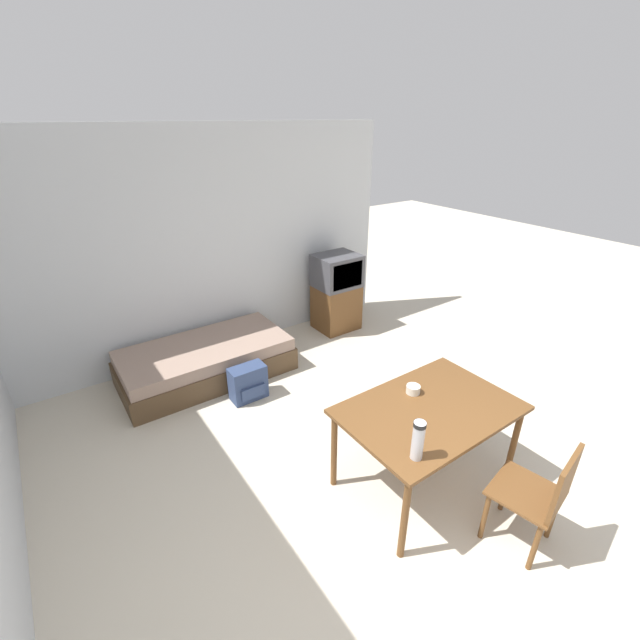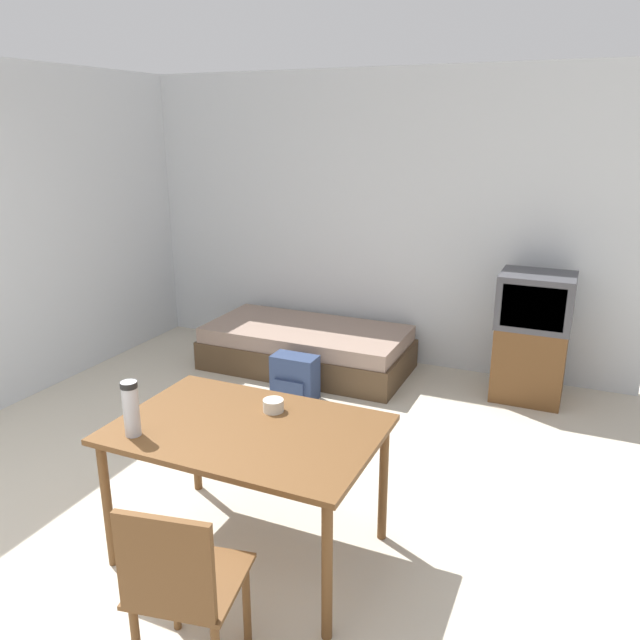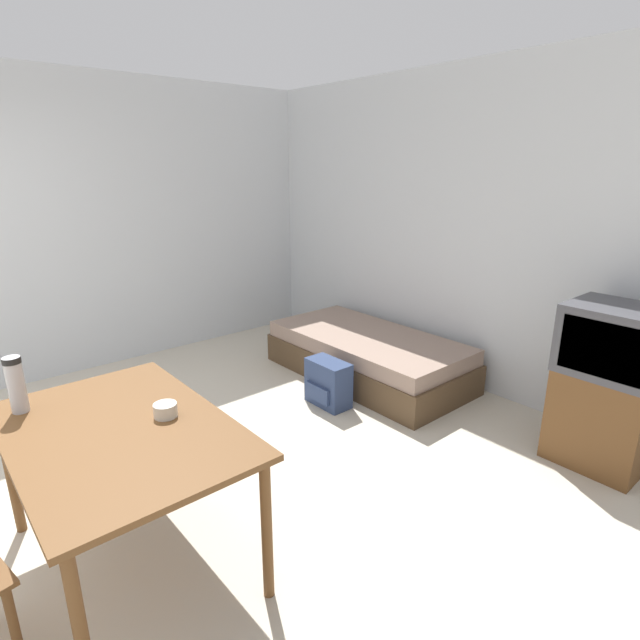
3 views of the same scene
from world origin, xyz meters
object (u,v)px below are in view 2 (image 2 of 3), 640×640
Objects in this scene: wooden_chair at (180,584)px; mate_bowl at (273,405)px; daybed at (307,348)px; dining_table at (248,440)px; backpack at (295,378)px; tv at (532,336)px; thermos_flask at (131,406)px.

mate_bowl is (-0.14, 1.06, 0.29)m from wooden_chair.
daybed is 2.71m from dining_table.
backpack is at bearing 107.02° from wooden_chair.
wooden_chair is at bearing -77.99° from dining_table.
backpack is (-0.83, 2.71, -0.30)m from wooden_chair.
daybed is at bearing -175.53° from tv.
backpack is (-1.78, -0.82, -0.36)m from tv.
thermos_flask is 2.55× the size of mate_bowl.
wooden_chair reaches higher than daybed.
tv reaches higher than backpack.
mate_bowl is at bearing 97.61° from wooden_chair.
thermos_flask reaches higher than dining_table.
mate_bowl is at bearing 45.51° from thermos_flask.
daybed is 2.02m from tv.
mate_bowl is 0.29× the size of backpack.
thermos_flask is (0.38, -2.84, 0.70)m from daybed.
daybed is 3.54m from wooden_chair.
mate_bowl is (-1.10, -2.47, 0.23)m from tv.
tv is 3.66m from wooden_chair.
daybed is 1.41× the size of dining_table.
backpack is at bearing 109.21° from dining_table.
daybed is 2.18× the size of wooden_chair.
thermos_flask is (-1.61, -2.99, 0.36)m from tv.
backpack is at bearing 112.63° from mate_bowl.
tv is 3.77× the size of thermos_flask.
dining_table is at bearing -70.79° from backpack.
wooden_chair is at bearing -105.13° from tv.
wooden_chair reaches higher than dining_table.
daybed is 6.67× the size of thermos_flask.
dining_table is 1.55× the size of wooden_chair.
tv is 9.63× the size of mate_bowl.
wooden_chair reaches higher than backpack.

